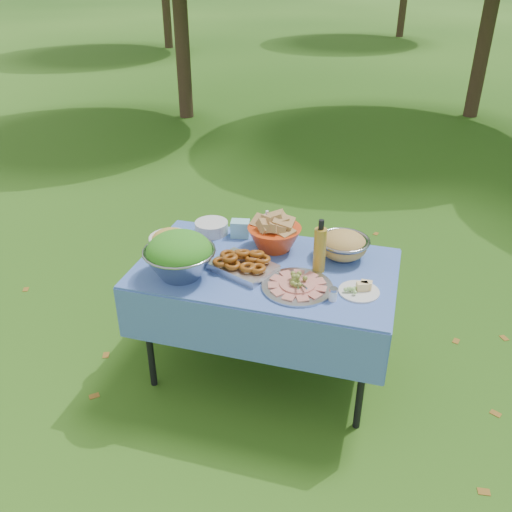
{
  "coord_description": "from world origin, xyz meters",
  "views": [
    {
      "loc": [
        0.68,
        -2.57,
        2.33
      ],
      "look_at": [
        -0.06,
        0.0,
        0.82
      ],
      "focal_mm": 38.0,
      "sensor_mm": 36.0,
      "label": 1
    }
  ],
  "objects_px": {
    "pasta_bowl_steel": "(343,245)",
    "charcuterie_platter": "(297,281)",
    "salad_bowl": "(179,255)",
    "bread_bowl": "(274,232)",
    "plate_stack": "(212,227)",
    "picnic_table": "(265,321)",
    "oil_bottle": "(320,246)"
  },
  "relations": [
    {
      "from": "charcuterie_platter",
      "to": "picnic_table",
      "type": "bearing_deg",
      "value": 142.73
    },
    {
      "from": "charcuterie_platter",
      "to": "oil_bottle",
      "type": "height_order",
      "value": "oil_bottle"
    },
    {
      "from": "pasta_bowl_steel",
      "to": "charcuterie_platter",
      "type": "distance_m",
      "value": 0.44
    },
    {
      "from": "bread_bowl",
      "to": "pasta_bowl_steel",
      "type": "bearing_deg",
      "value": 0.93
    },
    {
      "from": "pasta_bowl_steel",
      "to": "salad_bowl",
      "type": "bearing_deg",
      "value": -151.16
    },
    {
      "from": "picnic_table",
      "to": "salad_bowl",
      "type": "xyz_separation_m",
      "value": [
        -0.43,
        -0.22,
        0.51
      ]
    },
    {
      "from": "oil_bottle",
      "to": "salad_bowl",
      "type": "bearing_deg",
      "value": -159.93
    },
    {
      "from": "bread_bowl",
      "to": "charcuterie_platter",
      "type": "height_order",
      "value": "bread_bowl"
    },
    {
      "from": "charcuterie_platter",
      "to": "oil_bottle",
      "type": "relative_size",
      "value": 1.22
    },
    {
      "from": "charcuterie_platter",
      "to": "salad_bowl",
      "type": "bearing_deg",
      "value": -175.06
    },
    {
      "from": "picnic_table",
      "to": "bread_bowl",
      "type": "distance_m",
      "value": 0.54
    },
    {
      "from": "plate_stack",
      "to": "salad_bowl",
      "type": "bearing_deg",
      "value": -88.36
    },
    {
      "from": "pasta_bowl_steel",
      "to": "bread_bowl",
      "type": "bearing_deg",
      "value": -179.07
    },
    {
      "from": "picnic_table",
      "to": "charcuterie_platter",
      "type": "height_order",
      "value": "charcuterie_platter"
    },
    {
      "from": "pasta_bowl_steel",
      "to": "plate_stack",
      "type": "bearing_deg",
      "value": 174.57
    },
    {
      "from": "salad_bowl",
      "to": "pasta_bowl_steel",
      "type": "bearing_deg",
      "value": 28.84
    },
    {
      "from": "salad_bowl",
      "to": "oil_bottle",
      "type": "bearing_deg",
      "value": 20.07
    },
    {
      "from": "plate_stack",
      "to": "charcuterie_platter",
      "type": "distance_m",
      "value": 0.82
    },
    {
      "from": "bread_bowl",
      "to": "oil_bottle",
      "type": "height_order",
      "value": "oil_bottle"
    },
    {
      "from": "bread_bowl",
      "to": "pasta_bowl_steel",
      "type": "height_order",
      "value": "bread_bowl"
    },
    {
      "from": "bread_bowl",
      "to": "plate_stack",
      "type": "bearing_deg",
      "value": 168.64
    },
    {
      "from": "pasta_bowl_steel",
      "to": "charcuterie_platter",
      "type": "height_order",
      "value": "pasta_bowl_steel"
    },
    {
      "from": "picnic_table",
      "to": "plate_stack",
      "type": "distance_m",
      "value": 0.69
    },
    {
      "from": "charcuterie_platter",
      "to": "pasta_bowl_steel",
      "type": "bearing_deg",
      "value": 65.42
    },
    {
      "from": "picnic_table",
      "to": "oil_bottle",
      "type": "bearing_deg",
      "value": 7.96
    },
    {
      "from": "plate_stack",
      "to": "pasta_bowl_steel",
      "type": "bearing_deg",
      "value": -5.43
    },
    {
      "from": "plate_stack",
      "to": "bread_bowl",
      "type": "bearing_deg",
      "value": -11.36
    },
    {
      "from": "picnic_table",
      "to": "pasta_bowl_steel",
      "type": "xyz_separation_m",
      "value": [
        0.4,
        0.23,
        0.46
      ]
    },
    {
      "from": "picnic_table",
      "to": "oil_bottle",
      "type": "height_order",
      "value": "oil_bottle"
    },
    {
      "from": "pasta_bowl_steel",
      "to": "oil_bottle",
      "type": "relative_size",
      "value": 0.96
    },
    {
      "from": "picnic_table",
      "to": "bread_bowl",
      "type": "height_order",
      "value": "bread_bowl"
    },
    {
      "from": "salad_bowl",
      "to": "bread_bowl",
      "type": "bearing_deg",
      "value": 47.11
    }
  ]
}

